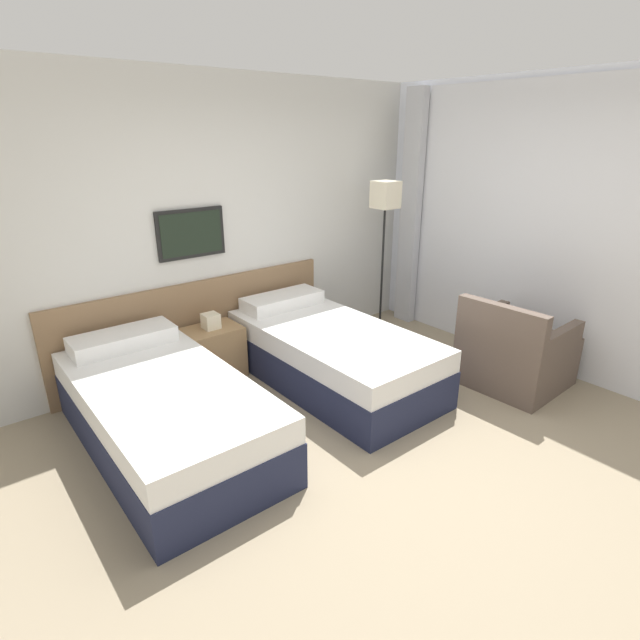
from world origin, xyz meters
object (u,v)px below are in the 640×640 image
Objects in this scene: nightstand at (213,352)px; bed_near_door at (165,412)px; bed_near_window at (331,354)px; armchair at (515,355)px; floor_lamp at (385,207)px.

bed_near_door is at bearing -135.71° from nightstand.
bed_near_window is 1.67m from armchair.
bed_near_window is (1.59, 0.00, 0.00)m from bed_near_door.
bed_near_window reaches higher than nightstand.
bed_near_door is at bearing -168.54° from floor_lamp.
bed_near_window is 1.11m from nightstand.
armchair is (2.07, -1.86, 0.03)m from nightstand.
floor_lamp reaches higher than bed_near_door.
bed_near_door and bed_near_window have the same top height.
bed_near_door is 1.20× the size of floor_lamp.
bed_near_door is at bearing 180.00° from bed_near_window.
armchair reaches higher than nightstand.
bed_near_window is 1.20× the size of floor_lamp.
bed_near_door is 3.09m from floor_lamp.
bed_near_door reaches higher than nightstand.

